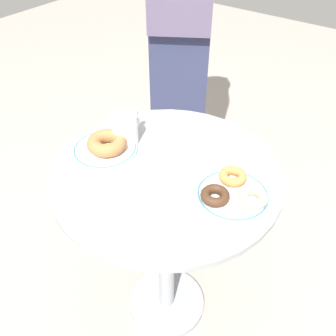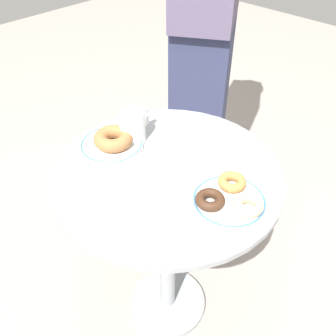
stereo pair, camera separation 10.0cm
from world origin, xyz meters
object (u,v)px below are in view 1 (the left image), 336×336
at_px(plate_left, 105,149).
at_px(donut_chocolate, 215,196).
at_px(cafe_table, 167,218).
at_px(donut_cinnamon, 107,143).
at_px(donut_glazed, 253,197).
at_px(paper_napkin, 107,196).
at_px(plate_right, 233,195).
at_px(donut_old_fashioned, 233,176).
at_px(coffee_mug, 126,128).
at_px(person_figure, 182,28).

height_order(plate_left, donut_chocolate, donut_chocolate).
relative_size(cafe_table, donut_chocolate, 9.53).
relative_size(donut_cinnamon, donut_glazed, 1.57).
bearing_deg(paper_napkin, donut_glazed, 32.33).
relative_size(donut_glazed, paper_napkin, 0.66).
bearing_deg(donut_cinnamon, plate_right, 7.55).
xyz_separation_m(plate_right, donut_glazed, (0.05, 0.01, 0.02)).
bearing_deg(donut_old_fashioned, cafe_table, -160.28).
height_order(cafe_table, donut_chocolate, donut_chocolate).
bearing_deg(cafe_table, paper_napkin, -108.89).
xyz_separation_m(coffee_mug, person_figure, (-0.17, 0.54, 0.11)).
height_order(donut_glazed, coffee_mug, coffee_mug).
relative_size(plate_left, paper_napkin, 1.70).
xyz_separation_m(cafe_table, paper_napkin, (-0.06, -0.18, 0.20)).
relative_size(plate_left, donut_chocolate, 2.56).
relative_size(plate_right, person_figure, 0.11).
bearing_deg(plate_right, paper_napkin, -143.54).
xyz_separation_m(paper_napkin, coffee_mug, (-0.12, 0.21, 0.05)).
distance_m(donut_old_fashioned, donut_chocolate, 0.09).
distance_m(plate_right, donut_old_fashioned, 0.06).
distance_m(plate_right, person_figure, 0.80).
bearing_deg(donut_chocolate, coffee_mug, 169.64).
distance_m(plate_right, donut_cinnamon, 0.40).
bearing_deg(plate_right, donut_old_fashioned, 120.58).
height_order(plate_left, donut_glazed, donut_glazed).
bearing_deg(donut_chocolate, plate_left, -178.78).
bearing_deg(person_figure, plate_left, -76.13).
distance_m(cafe_table, paper_napkin, 0.27).
distance_m(donut_cinnamon, donut_glazed, 0.45).
distance_m(plate_right, donut_chocolate, 0.06).
height_order(cafe_table, plate_left, plate_left).
distance_m(donut_cinnamon, person_figure, 0.64).
relative_size(cafe_table, paper_napkin, 6.33).
bearing_deg(person_figure, cafe_table, -58.52).
relative_size(plate_right, donut_old_fashioned, 2.53).
bearing_deg(cafe_table, person_figure, 121.48).
bearing_deg(donut_cinnamon, donut_glazed, 7.37).
bearing_deg(cafe_table, donut_old_fashioned, 19.72).
relative_size(donut_chocolate, coffee_mug, 0.61).
height_order(donut_old_fashioned, coffee_mug, coffee_mug).
height_order(coffee_mug, person_figure, person_figure).
xyz_separation_m(donut_glazed, paper_napkin, (-0.31, -0.20, -0.02)).
relative_size(donut_chocolate, person_figure, 0.04).
relative_size(plate_left, donut_cinnamon, 1.63).
relative_size(plate_left, donut_glazed, 2.56).
relative_size(donut_cinnamon, coffee_mug, 0.96).
xyz_separation_m(cafe_table, coffee_mug, (-0.18, 0.04, 0.25)).
height_order(plate_left, coffee_mug, coffee_mug).
distance_m(donut_cinnamon, paper_napkin, 0.19).
distance_m(cafe_table, plate_left, 0.29).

